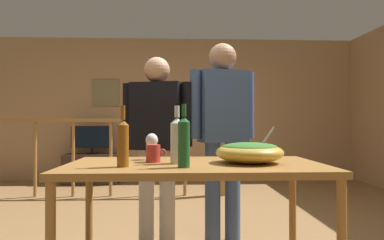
% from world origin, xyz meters
% --- Properties ---
extents(back_wall, '(6.40, 0.10, 2.50)m').
position_xyz_m(back_wall, '(0.00, 3.24, 1.25)').
color(back_wall, tan).
rests_on(back_wall, ground_plane).
extents(framed_picture, '(0.46, 0.03, 0.47)m').
position_xyz_m(framed_picture, '(-1.25, 3.18, 1.53)').
color(framed_picture, olive).
extents(stair_railing, '(3.65, 0.10, 1.12)m').
position_xyz_m(stair_railing, '(-0.67, 1.85, 0.69)').
color(stair_railing, '#9E6B33').
rests_on(stair_railing, ground_plane).
extents(tv_console, '(0.90, 0.40, 0.49)m').
position_xyz_m(tv_console, '(-1.42, 2.89, 0.24)').
color(tv_console, '#38281E').
rests_on(tv_console, ground_plane).
extents(flat_screen_tv, '(0.66, 0.12, 0.47)m').
position_xyz_m(flat_screen_tv, '(-1.42, 2.86, 0.76)').
color(flat_screen_tv, black).
rests_on(flat_screen_tv, tv_console).
extents(serving_table, '(1.53, 0.83, 0.76)m').
position_xyz_m(serving_table, '(0.10, -0.86, 0.69)').
color(serving_table, '#9E6B33').
rests_on(serving_table, ground_plane).
extents(salad_bowl, '(0.41, 0.41, 0.22)m').
position_xyz_m(salad_bowl, '(0.43, -0.87, 0.83)').
color(salad_bowl, gold).
rests_on(salad_bowl, serving_table).
extents(wine_glass, '(0.08, 0.08, 0.18)m').
position_xyz_m(wine_glass, '(-0.17, -0.65, 0.88)').
color(wine_glass, silver).
rests_on(wine_glass, serving_table).
extents(wine_bottle_clear, '(0.08, 0.08, 0.35)m').
position_xyz_m(wine_bottle_clear, '(-0.01, -0.88, 0.91)').
color(wine_bottle_clear, silver).
rests_on(wine_bottle_clear, serving_table).
extents(wine_bottle_amber, '(0.07, 0.07, 0.34)m').
position_xyz_m(wine_bottle_amber, '(-0.31, -1.03, 0.90)').
color(wine_bottle_amber, brown).
rests_on(wine_bottle_amber, serving_table).
extents(wine_bottle_green, '(0.07, 0.07, 0.35)m').
position_xyz_m(wine_bottle_green, '(0.03, -1.06, 0.91)').
color(wine_bottle_green, '#1E5628').
rests_on(wine_bottle_green, serving_table).
extents(mug_teal, '(0.12, 0.08, 0.09)m').
position_xyz_m(mug_teal, '(0.48, -0.58, 0.80)').
color(mug_teal, teal).
rests_on(mug_teal, serving_table).
extents(mug_red, '(0.13, 0.09, 0.11)m').
position_xyz_m(mug_red, '(-0.15, -0.80, 0.82)').
color(mug_red, '#B7332D').
rests_on(mug_red, serving_table).
extents(person_standing_left, '(0.59, 0.32, 1.55)m').
position_xyz_m(person_standing_left, '(-0.17, -0.06, 0.92)').
color(person_standing_left, beige).
rests_on(person_standing_left, ground_plane).
extents(person_standing_right, '(0.56, 0.31, 1.68)m').
position_xyz_m(person_standing_right, '(0.38, -0.06, 0.99)').
color(person_standing_right, '#3D5684').
rests_on(person_standing_right, ground_plane).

